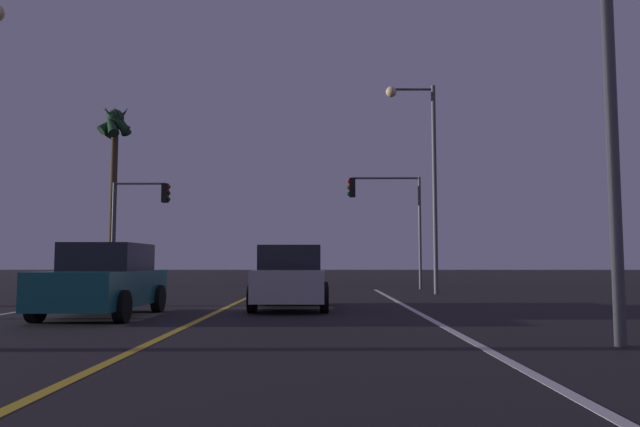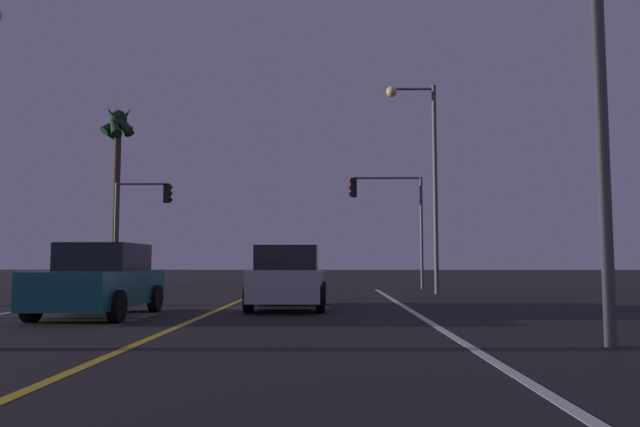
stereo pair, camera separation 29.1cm
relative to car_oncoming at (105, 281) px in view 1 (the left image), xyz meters
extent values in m
cube|color=silver|center=(7.45, -3.95, -0.82)|extent=(0.16, 34.97, 0.01)
cube|color=gold|center=(2.39, -3.95, -0.82)|extent=(0.16, 34.97, 0.01)
cylinder|color=black|center=(0.90, -1.41, -0.48)|extent=(0.22, 0.68, 0.68)
cylinder|color=black|center=(-0.90, -1.41, -0.48)|extent=(0.22, 0.68, 0.68)
cylinder|color=black|center=(0.90, 1.29, -0.48)|extent=(0.22, 0.68, 0.68)
cylinder|color=black|center=(-0.90, 1.29, -0.48)|extent=(0.22, 0.68, 0.68)
cube|color=#145156|center=(0.00, -0.06, -0.16)|extent=(1.80, 4.30, 0.80)
cube|color=black|center=(0.00, 0.19, 0.56)|extent=(1.60, 2.10, 0.64)
cube|color=red|center=(0.60, 2.04, -0.06)|extent=(0.24, 0.08, 0.16)
cube|color=red|center=(-0.60, 2.04, -0.06)|extent=(0.24, 0.08, 0.16)
cylinder|color=black|center=(3.31, 3.80, -0.48)|extent=(0.22, 0.68, 0.68)
cylinder|color=black|center=(5.11, 3.80, -0.48)|extent=(0.22, 0.68, 0.68)
cylinder|color=black|center=(3.31, 1.10, -0.48)|extent=(0.22, 0.68, 0.68)
cylinder|color=black|center=(5.11, 1.10, -0.48)|extent=(0.22, 0.68, 0.68)
cube|color=#B7BABF|center=(4.21, 2.45, -0.16)|extent=(1.80, 4.30, 0.80)
cube|color=black|center=(4.21, 2.20, 0.56)|extent=(1.60, 2.10, 0.64)
cube|color=red|center=(3.61, 0.35, -0.06)|extent=(0.24, 0.08, 0.16)
cube|color=red|center=(4.81, 0.35, -0.06)|extent=(0.24, 0.08, 0.16)
cylinder|color=#4C4C51|center=(9.61, 14.03, 1.82)|extent=(0.14, 0.14, 5.27)
cylinder|color=#4C4C51|center=(8.03, 14.03, 4.40)|extent=(3.17, 0.10, 0.10)
cube|color=black|center=(6.45, 14.03, 3.95)|extent=(0.28, 0.36, 0.90)
sphere|color=red|center=(6.29, 14.03, 4.25)|extent=(0.20, 0.20, 0.20)
sphere|color=#3C2706|center=(6.29, 14.03, 3.95)|extent=(0.20, 0.20, 0.20)
sphere|color=#063816|center=(6.29, 14.03, 3.65)|extent=(0.20, 0.20, 0.20)
cylinder|color=#4C4C51|center=(-4.84, 14.03, 1.69)|extent=(0.14, 0.14, 5.02)
cylinder|color=#4C4C51|center=(-3.63, 14.03, 4.15)|extent=(2.42, 0.10, 0.10)
cube|color=black|center=(-2.42, 14.03, 3.70)|extent=(0.28, 0.36, 0.90)
sphere|color=red|center=(-2.26, 14.03, 4.00)|extent=(0.20, 0.20, 0.20)
sphere|color=#3C2706|center=(-2.26, 14.03, 3.70)|extent=(0.20, 0.20, 0.20)
sphere|color=#063816|center=(-2.26, 14.03, 3.40)|extent=(0.20, 0.20, 0.20)
cylinder|color=#4C4C51|center=(9.54, -4.80, 3.47)|extent=(0.18, 0.18, 8.59)
cylinder|color=#4C4C51|center=(9.54, 9.81, 3.38)|extent=(0.18, 0.18, 8.41)
cylinder|color=#4C4C51|center=(8.69, 9.81, 7.44)|extent=(1.70, 0.10, 0.10)
sphere|color=#F9D88C|center=(7.84, 9.81, 7.34)|extent=(0.44, 0.44, 0.44)
cylinder|color=#473826|center=(-6.00, 17.16, 3.51)|extent=(0.36, 0.36, 8.67)
sphere|color=#19381E|center=(-6.00, 17.16, 8.10)|extent=(0.90, 0.90, 0.90)
cone|color=#19381E|center=(-5.71, 17.11, 7.95)|extent=(0.85, 1.75, 1.54)
cone|color=#19381E|center=(-5.98, 17.46, 7.95)|extent=(1.64, 0.68, 1.90)
cone|color=#19381E|center=(-6.20, 17.39, 7.95)|extent=(1.63, 1.52, 1.59)
cone|color=#19381E|center=(-6.23, 16.97, 7.95)|extent=(1.59, 1.79, 2.04)
cone|color=#19381E|center=(-5.92, 16.87, 7.95)|extent=(1.67, 0.95, 1.56)
camera|label=1|loc=(5.10, -13.84, 0.44)|focal=33.35mm
camera|label=2|loc=(5.39, -13.84, 0.44)|focal=33.35mm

